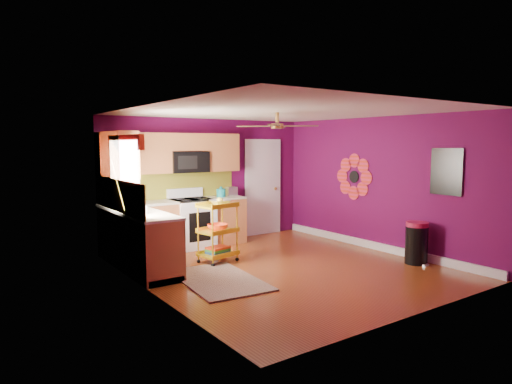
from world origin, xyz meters
TOP-DOWN VIEW (x-y plane):
  - ground at (0.00, 0.00)m, footprint 5.00×5.00m
  - room_envelope at (0.03, 0.00)m, footprint 4.54×5.04m
  - lower_cabinets at (-1.35, 1.82)m, footprint 2.81×2.31m
  - electric_range at (-0.55, 2.17)m, footprint 0.76×0.66m
  - upper_cabinetry at (-1.24, 2.17)m, footprint 2.80×2.30m
  - left_window at (-2.22, 1.05)m, footprint 0.08×1.35m
  - panel_door at (1.35, 2.47)m, footprint 0.95×0.11m
  - right_wall_art at (2.23, -0.34)m, footprint 0.04×2.74m
  - ceiling_fan at (0.00, 0.20)m, footprint 1.01×1.01m
  - shag_rug at (-1.23, -0.01)m, footprint 1.19×1.77m
  - rolling_cart at (-0.69, 0.92)m, footprint 0.68×0.55m
  - trash_can at (1.97, -1.07)m, footprint 0.39×0.42m
  - teal_kettle at (0.12, 2.19)m, footprint 0.18×0.18m
  - toaster at (0.40, 2.25)m, footprint 0.22×0.15m
  - soap_bottle_a at (-1.99, 0.93)m, footprint 0.08×0.08m
  - soap_bottle_b at (-1.95, 1.66)m, footprint 0.13×0.13m
  - counter_dish at (-2.00, 2.02)m, footprint 0.27×0.27m
  - counter_cup at (-1.96, 1.07)m, footprint 0.13×0.13m

SIDE VIEW (x-z plane):
  - ground at x=0.00m, z-range 0.00..0.00m
  - shag_rug at x=-1.23m, z-range 0.00..0.02m
  - trash_can at x=1.97m, z-range 0.00..0.70m
  - lower_cabinets at x=-1.35m, z-range -0.04..0.90m
  - electric_range at x=-0.55m, z-range -0.08..1.05m
  - rolling_cart at x=-0.69m, z-range 0.02..1.11m
  - counter_dish at x=-2.00m, z-range 0.94..1.01m
  - counter_cup at x=-1.96m, z-range 0.94..1.04m
  - soap_bottle_b at x=-1.95m, z-range 0.94..1.10m
  - teal_kettle at x=0.12m, z-range 0.92..1.13m
  - panel_door at x=1.35m, z-range -0.05..2.10m
  - soap_bottle_a at x=-1.99m, z-range 0.94..1.12m
  - toaster at x=0.40m, z-range 0.94..1.12m
  - right_wall_art at x=2.23m, z-range 0.92..1.96m
  - room_envelope at x=0.03m, z-range 0.37..2.89m
  - left_window at x=-2.22m, z-range 1.20..2.28m
  - upper_cabinetry at x=-1.24m, z-range 1.17..2.43m
  - ceiling_fan at x=0.00m, z-range 2.16..2.42m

